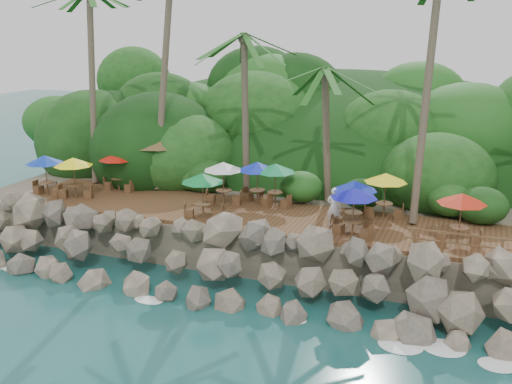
% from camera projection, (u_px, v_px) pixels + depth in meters
% --- Properties ---
extents(ground, '(140.00, 140.00, 0.00)m').
position_uv_depth(ground, '(203.00, 308.00, 23.78)').
color(ground, '#19514F').
rests_on(ground, ground).
extents(land_base, '(32.00, 25.20, 2.10)m').
position_uv_depth(land_base, '(311.00, 188.00, 37.87)').
color(land_base, gray).
rests_on(land_base, ground).
extents(jungle_hill, '(44.80, 28.00, 15.40)m').
position_uv_depth(jungle_hill, '(337.00, 177.00, 44.89)').
color(jungle_hill, '#143811').
rests_on(jungle_hill, ground).
extents(seawall, '(29.00, 4.00, 2.30)m').
position_uv_depth(seawall, '(223.00, 265.00, 25.26)').
color(seawall, gray).
rests_on(seawall, ground).
extents(terrace, '(26.00, 5.00, 0.20)m').
position_uv_depth(terrace, '(256.00, 215.00, 28.57)').
color(terrace, brown).
rests_on(terrace, land_base).
extents(jungle_foliage, '(44.00, 16.00, 12.00)m').
position_uv_depth(jungle_foliage, '(306.00, 208.00, 37.25)').
color(jungle_foliage, '#143811').
rests_on(jungle_foliage, ground).
extents(foam_line, '(25.20, 0.80, 0.06)m').
position_uv_depth(foam_line, '(207.00, 305.00, 24.04)').
color(foam_line, white).
rests_on(foam_line, ground).
extents(palms, '(31.82, 7.26, 13.18)m').
position_uv_depth(palms, '(293.00, 9.00, 28.18)').
color(palms, brown).
rests_on(palms, ground).
extents(palapa, '(5.48, 5.48, 4.60)m').
position_uv_depth(palapa, '(159.00, 123.00, 33.60)').
color(palapa, brown).
rests_on(palapa, ground).
extents(dining_clusters, '(23.33, 5.25, 2.22)m').
position_uv_depth(dining_clusters, '(240.00, 175.00, 28.37)').
color(dining_clusters, brown).
rests_on(dining_clusters, terrace).
extents(waiter, '(0.71, 0.50, 1.87)m').
position_uv_depth(waiter, '(334.00, 207.00, 26.34)').
color(waiter, silver).
rests_on(waiter, terrace).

